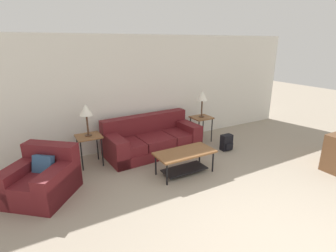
{
  "coord_description": "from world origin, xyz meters",
  "views": [
    {
      "loc": [
        -2.56,
        -1.29,
        2.44
      ],
      "look_at": [
        -0.05,
        3.13,
        0.8
      ],
      "focal_mm": 28.0,
      "sensor_mm": 36.0,
      "label": 1
    }
  ],
  "objects": [
    {
      "name": "side_table_left",
      "position": [
        -1.51,
        3.8,
        0.56
      ],
      "size": [
        0.49,
        0.45,
        0.64
      ],
      "color": "brown",
      "rests_on": "ground_plane"
    },
    {
      "name": "couch",
      "position": [
        -0.11,
        3.78,
        0.29
      ],
      "size": [
        2.17,
        1.08,
        0.82
      ],
      "color": "maroon",
      "rests_on": "ground_plane"
    },
    {
      "name": "table_lamp_left",
      "position": [
        -1.51,
        3.8,
        1.16
      ],
      "size": [
        0.26,
        0.26,
        0.65
      ],
      "color": "#472D1E",
      "rests_on": "side_table_left"
    },
    {
      "name": "backpack",
      "position": [
        1.46,
        3.01,
        0.18
      ],
      "size": [
        0.27,
        0.24,
        0.37
      ],
      "color": "black",
      "rests_on": "ground_plane"
    },
    {
      "name": "table_lamp_right",
      "position": [
        1.29,
        3.8,
        1.16
      ],
      "size": [
        0.26,
        0.26,
        0.65
      ],
      "color": "#472D1E",
      "rests_on": "side_table_right"
    },
    {
      "name": "coffee_table",
      "position": [
        -0.02,
        2.53,
        0.33
      ],
      "size": [
        1.15,
        0.56,
        0.45
      ],
      "color": "brown",
      "rests_on": "ground_plane"
    },
    {
      "name": "armchair",
      "position": [
        -2.48,
        3.04,
        0.29
      ],
      "size": [
        1.34,
        1.35,
        0.8
      ],
      "color": "maroon",
      "rests_on": "ground_plane"
    },
    {
      "name": "wall_back",
      "position": [
        0.0,
        4.36,
        1.3
      ],
      "size": [
        8.97,
        0.06,
        2.6
      ],
      "color": "silver",
      "rests_on": "ground_plane"
    },
    {
      "name": "side_table_right",
      "position": [
        1.29,
        3.8,
        0.56
      ],
      "size": [
        0.49,
        0.45,
        0.64
      ],
      "color": "brown",
      "rests_on": "ground_plane"
    }
  ]
}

